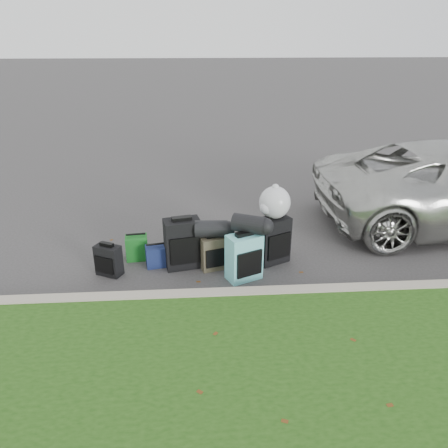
{
  "coord_description": "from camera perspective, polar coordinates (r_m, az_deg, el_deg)",
  "views": [
    {
      "loc": [
        -0.5,
        -5.69,
        3.13
      ],
      "look_at": [
        -0.1,
        0.2,
        0.55
      ],
      "focal_mm": 35.0,
      "sensor_mm": 36.0,
      "label": 1
    }
  ],
  "objects": [
    {
      "name": "tote_navy",
      "position": [
        6.46,
        -8.87,
        -4.16
      ],
      "size": [
        0.32,
        0.28,
        0.31
      ],
      "primitive_type": "cube",
      "rotation": [
        0.0,
        0.0,
        0.19
      ],
      "color": "#16224E",
      "rests_on": "ground"
    },
    {
      "name": "suitcase_teal",
      "position": [
        5.99,
        2.63,
        -4.35
      ],
      "size": [
        0.53,
        0.44,
        0.66
      ],
      "primitive_type": "cube",
      "rotation": [
        0.0,
        0.0,
        0.42
      ],
      "color": "#52A1A3",
      "rests_on": "ground"
    },
    {
      "name": "suitcase_small_black",
      "position": [
        6.34,
        -14.83,
        -4.6
      ],
      "size": [
        0.4,
        0.33,
        0.44
      ],
      "primitive_type": "cube",
      "rotation": [
        0.0,
        0.0,
        -0.46
      ],
      "color": "black",
      "rests_on": "ground"
    },
    {
      "name": "curb",
      "position": [
        5.63,
        1.87,
        -9.33
      ],
      "size": [
        120.0,
        0.18,
        0.15
      ],
      "primitive_type": "cube",
      "color": "#9E937F",
      "rests_on": "ground"
    },
    {
      "name": "tote_green",
      "position": [
        6.7,
        -11.31,
        -3.03
      ],
      "size": [
        0.34,
        0.29,
        0.36
      ],
      "primitive_type": "cube",
      "rotation": [
        0.0,
        0.0,
        0.11
      ],
      "color": "#16631D",
      "rests_on": "ground"
    },
    {
      "name": "ground",
      "position": [
        6.52,
        1.0,
        -5.11
      ],
      "size": [
        120.0,
        120.0,
        0.0
      ],
      "primitive_type": "plane",
      "color": "#383535",
      "rests_on": "ground"
    },
    {
      "name": "suitcase_large_black_right",
      "position": [
        6.45,
        6.42,
        -2.11
      ],
      "size": [
        0.54,
        0.45,
        0.7
      ],
      "primitive_type": "cube",
      "rotation": [
        0.0,
        0.0,
        0.46
      ],
      "color": "black",
      "rests_on": "ground"
    },
    {
      "name": "trash_bag",
      "position": [
        6.27,
        6.65,
        2.81
      ],
      "size": [
        0.45,
        0.45,
        0.45
      ],
      "primitive_type": "sphere",
      "color": "silver",
      "rests_on": "suitcase_large_black_right"
    },
    {
      "name": "duffel_left",
      "position": [
        6.13,
        -1.69,
        -0.64
      ],
      "size": [
        0.47,
        0.27,
        0.25
      ],
      "primitive_type": "cylinder",
      "rotation": [
        0.0,
        1.57,
        -0.05
      ],
      "color": "black",
      "rests_on": "suitcase_olive"
    },
    {
      "name": "duffel_right",
      "position": [
        5.88,
        3.32,
        0.01
      ],
      "size": [
        0.51,
        0.42,
        0.25
      ],
      "primitive_type": "cylinder",
      "rotation": [
        0.0,
        1.57,
        -0.44
      ],
      "color": "black",
      "rests_on": "suitcase_teal"
    },
    {
      "name": "suitcase_large_black_left",
      "position": [
        6.3,
        -5.41,
        -2.55
      ],
      "size": [
        0.56,
        0.4,
        0.73
      ],
      "primitive_type": "cube",
      "rotation": [
        0.0,
        0.0,
        0.21
      ],
      "color": "black",
      "rests_on": "ground"
    },
    {
      "name": "suitcase_olive",
      "position": [
        6.28,
        -1.43,
        -3.78
      ],
      "size": [
        0.41,
        0.32,
        0.49
      ],
      "primitive_type": "cube",
      "rotation": [
        0.0,
        0.0,
        0.29
      ],
      "color": "#363123",
      "rests_on": "ground"
    }
  ]
}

